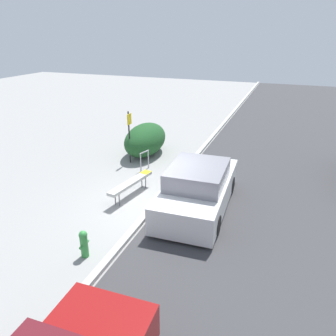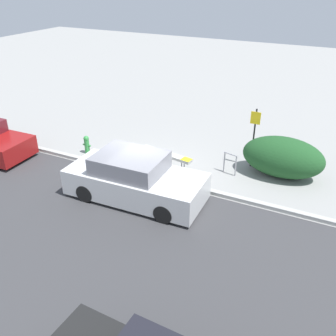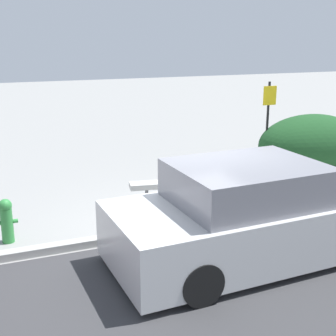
{
  "view_description": "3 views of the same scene",
  "coord_description": "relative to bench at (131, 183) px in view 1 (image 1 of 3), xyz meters",
  "views": [
    {
      "loc": [
        -8.82,
        -3.81,
        5.42
      ],
      "look_at": [
        0.99,
        -0.09,
        1.01
      ],
      "focal_mm": 35.0,
      "sensor_mm": 36.0,
      "label": 1
    },
    {
      "loc": [
        6.1,
        -10.29,
        6.72
      ],
      "look_at": [
        1.19,
        -0.43,
        0.84
      ],
      "focal_mm": 40.0,
      "sensor_mm": 36.0,
      "label": 2
    },
    {
      "loc": [
        -3.29,
        -7.08,
        3.36
      ],
      "look_at": [
        0.12,
        1.35,
        0.79
      ],
      "focal_mm": 50.0,
      "sensor_mm": 36.0,
      "label": 3
    }
  ],
  "objects": [
    {
      "name": "road_strip",
      "position": [
        -0.37,
        -6.21,
        -0.52
      ],
      "size": [
        60.0,
        10.0,
        0.01
      ],
      "color": "#38383A",
      "rests_on": "ground_plane"
    },
    {
      "name": "shrub_hedge",
      "position": [
        4.05,
        1.28,
        0.21
      ],
      "size": [
        2.91,
        1.64,
        1.46
      ],
      "color": "#1E4C23",
      "rests_on": "ground_plane"
    },
    {
      "name": "fire_hydrant",
      "position": [
        -3.44,
        -0.38,
        -0.11
      ],
      "size": [
        0.36,
        0.22,
        0.77
      ],
      "color": "#338C3F",
      "rests_on": "ground_plane"
    },
    {
      "name": "bike_rack",
      "position": [
        2.33,
        0.55,
        -0.02
      ],
      "size": [
        0.54,
        0.19,
        0.83
      ],
      "rotation": [
        0.0,
        0.0,
        -0.26
      ],
      "color": "#99999E",
      "rests_on": "ground_plane"
    },
    {
      "name": "ground_plane",
      "position": [
        -0.37,
        -1.06,
        -0.52
      ],
      "size": [
        60.0,
        60.0,
        0.0
      ],
      "primitive_type": "plane",
      "color": "gray"
    },
    {
      "name": "curb",
      "position": [
        -0.37,
        -1.06,
        -0.45
      ],
      "size": [
        60.0,
        0.2,
        0.13
      ],
      "color": "#A8A8A3",
      "rests_on": "ground_plane"
    },
    {
      "name": "sign_post",
      "position": [
        2.88,
        1.49,
        0.86
      ],
      "size": [
        0.36,
        0.08,
        2.3
      ],
      "color": "black",
      "rests_on": "ground_plane"
    },
    {
      "name": "parked_car_near",
      "position": [
        0.06,
        -2.41,
        0.17
      ],
      "size": [
        4.57,
        2.06,
        1.54
      ],
      "rotation": [
        0.0,
        0.0,
        0.04
      ],
      "color": "black",
      "rests_on": "ground_plane"
    },
    {
      "name": "bench",
      "position": [
        0.0,
        0.0,
        0.0
      ],
      "size": [
        2.23,
        0.68,
        0.59
      ],
      "rotation": [
        0.0,
        0.0,
        -0.17
      ],
      "color": "#515156",
      "rests_on": "ground_plane"
    }
  ]
}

